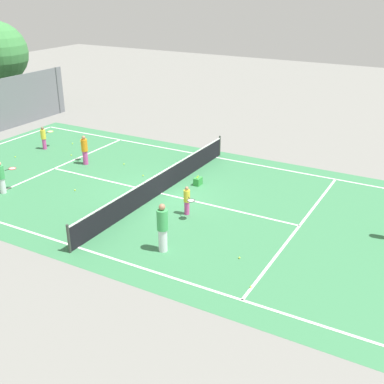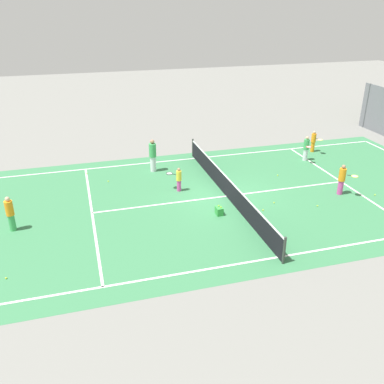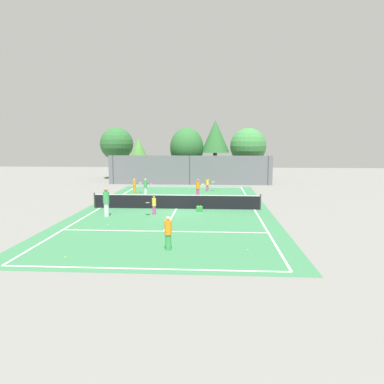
{
  "view_description": "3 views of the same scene",
  "coord_description": "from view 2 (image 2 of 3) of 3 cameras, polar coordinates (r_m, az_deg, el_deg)",
  "views": [
    {
      "loc": [
        -16.78,
        -11.01,
        8.83
      ],
      "look_at": [
        -0.7,
        -1.99,
        0.76
      ],
      "focal_mm": 45.79,
      "sensor_mm": 36.0,
      "label": 1
    },
    {
      "loc": [
        17.16,
        -6.65,
        8.72
      ],
      "look_at": [
        1.43,
        -2.15,
        1.14
      ],
      "focal_mm": 39.11,
      "sensor_mm": 36.0,
      "label": 2
    },
    {
      "loc": [
        2.6,
        -24.65,
        4.76
      ],
      "look_at": [
        1.15,
        -0.68,
        1.31
      ],
      "focal_mm": 33.21,
      "sensor_mm": 36.0,
      "label": 3
    }
  ],
  "objects": [
    {
      "name": "player_4",
      "position": [
        18.56,
        -23.55,
        -2.69
      ],
      "size": [
        0.33,
        0.33,
        1.53
      ],
      "color": "#3FA559",
      "rests_on": "ground_plane"
    },
    {
      "name": "tennis_ball_10",
      "position": [
        22.32,
        -11.37,
        1.45
      ],
      "size": [
        0.07,
        0.07,
        0.07
      ],
      "primitive_type": "sphere",
      "color": "#CCE533",
      "rests_on": "ground_plane"
    },
    {
      "name": "ball_crate",
      "position": [
        18.56,
        3.73,
        -2.57
      ],
      "size": [
        0.41,
        0.28,
        0.43
      ],
      "color": "green",
      "rests_on": "ground_plane"
    },
    {
      "name": "tennis_ball_6",
      "position": [
        20.14,
        16.73,
        -1.81
      ],
      "size": [
        0.07,
        0.07,
        0.07
      ],
      "primitive_type": "sphere",
      "color": "#CCE533",
      "rests_on": "ground_plane"
    },
    {
      "name": "ground_plane",
      "position": [
        20.36,
        4.72,
        -0.58
      ],
      "size": [
        80.0,
        80.0,
        0.0
      ],
      "primitive_type": "plane",
      "color": "slate"
    },
    {
      "name": "player_0",
      "position": [
        21.46,
        19.78,
        1.65
      ],
      "size": [
        0.8,
        0.8,
        1.53
      ],
      "color": "#D14799",
      "rests_on": "ground_plane"
    },
    {
      "name": "tennis_ball_2",
      "position": [
        15.92,
        -24.03,
        -10.68
      ],
      "size": [
        0.07,
        0.07,
        0.07
      ],
      "primitive_type": "sphere",
      "color": "#CCE533",
      "rests_on": "ground_plane"
    },
    {
      "name": "tennis_ball_0",
      "position": [
        22.23,
        23.68,
        -0.36
      ],
      "size": [
        0.07,
        0.07,
        0.07
      ],
      "primitive_type": "sphere",
      "color": "#CCE533",
      "rests_on": "ground_plane"
    },
    {
      "name": "player_1",
      "position": [
        23.05,
        -5.38,
        5.02
      ],
      "size": [
        0.39,
        0.39,
        1.83
      ],
      "color": "silver",
      "rests_on": "ground_plane"
    },
    {
      "name": "tennis_ball_7",
      "position": [
        18.62,
        7.09,
        -3.15
      ],
      "size": [
        0.07,
        0.07,
        0.07
      ],
      "primitive_type": "sphere",
      "color": "#CCE533",
      "rests_on": "ground_plane"
    },
    {
      "name": "tennis_ball_4",
      "position": [
        23.09,
        11.61,
        2.24
      ],
      "size": [
        0.07,
        0.07,
        0.07
      ],
      "primitive_type": "sphere",
      "color": "#CCE533",
      "rests_on": "ground_plane"
    },
    {
      "name": "court_surface",
      "position": [
        20.36,
        4.72,
        -0.57
      ],
      "size": [
        13.0,
        25.0,
        0.01
      ],
      "color": "#387A4C",
      "rests_on": "ground_plane"
    },
    {
      "name": "tennis_ball_1",
      "position": [
        23.59,
        -14.16,
        2.47
      ],
      "size": [
        0.07,
        0.07,
        0.07
      ],
      "primitive_type": "sphere",
      "color": "#CCE533",
      "rests_on": "ground_plane"
    },
    {
      "name": "tennis_ball_5",
      "position": [
        19.96,
        11.13,
        -1.43
      ],
      "size": [
        0.07,
        0.07,
        0.07
      ],
      "primitive_type": "sphere",
      "color": "#CCE533",
      "rests_on": "ground_plane"
    },
    {
      "name": "player_6",
      "position": [
        25.49,
        15.31,
        5.79
      ],
      "size": [
        0.9,
        0.53,
        1.49
      ],
      "color": "silver",
      "rests_on": "ground_plane"
    },
    {
      "name": "player_2",
      "position": [
        27.17,
        16.25,
        6.68
      ],
      "size": [
        0.87,
        0.45,
        1.34
      ],
      "color": "orange",
      "rests_on": "ground_plane"
    },
    {
      "name": "tennis_net",
      "position": [
        20.15,
        4.77,
        0.73
      ],
      "size": [
        11.9,
        0.1,
        1.1
      ],
      "color": "#333833",
      "rests_on": "ground_plane"
    },
    {
      "name": "player_5",
      "position": [
        20.63,
        -1.87,
        1.79
      ],
      "size": [
        0.72,
        0.76,
        1.22
      ],
      "color": "#D14799",
      "rests_on": "ground_plane"
    },
    {
      "name": "tennis_ball_9",
      "position": [
        19.18,
        9.66,
        -2.45
      ],
      "size": [
        0.07,
        0.07,
        0.07
      ],
      "primitive_type": "sphere",
      "color": "#CCE533",
      "rests_on": "ground_plane"
    }
  ]
}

